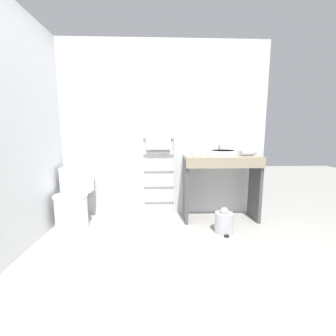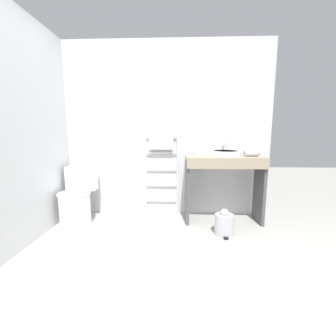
{
  "view_description": "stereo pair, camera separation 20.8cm",
  "coord_description": "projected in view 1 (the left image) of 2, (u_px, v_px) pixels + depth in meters",
  "views": [
    {
      "loc": [
        -0.01,
        -1.8,
        1.2
      ],
      "look_at": [
        0.09,
        0.87,
        0.77
      ],
      "focal_mm": 24.0,
      "sensor_mm": 36.0,
      "label": 1
    },
    {
      "loc": [
        0.19,
        -1.8,
        1.2
      ],
      "look_at": [
        0.09,
        0.87,
        0.77
      ],
      "focal_mm": 24.0,
      "sensor_mm": 36.0,
      "label": 2
    }
  ],
  "objects": [
    {
      "name": "hair_dryer",
      "position": [
        248.0,
        153.0,
        3.0
      ],
      "size": [
        0.22,
        0.18,
        0.07
      ],
      "color": "#B7B7BC",
      "rests_on": "vanity_counter"
    },
    {
      "name": "wall_side",
      "position": [
        27.0,
        130.0,
        2.41
      ],
      "size": [
        0.12,
        2.08,
        2.44
      ],
      "primitive_type": "cube",
      "color": "silver",
      "rests_on": "ground_plane"
    },
    {
      "name": "trash_bin",
      "position": [
        224.0,
        222.0,
        2.69
      ],
      "size": [
        0.22,
        0.25,
        0.32
      ],
      "color": "#B7B7BC",
      "rests_on": "ground_plane"
    },
    {
      "name": "vanity_counter",
      "position": [
        221.0,
        177.0,
        3.03
      ],
      "size": [
        1.0,
        0.44,
        0.89
      ],
      "color": "gray",
      "rests_on": "ground_plane"
    },
    {
      "name": "faucet",
      "position": [
        220.0,
        148.0,
        3.15
      ],
      "size": [
        0.02,
        0.1,
        0.14
      ],
      "color": "silver",
      "rests_on": "vanity_counter"
    },
    {
      "name": "toilet",
      "position": [
        73.0,
        203.0,
        2.87
      ],
      "size": [
        0.4,
        0.55,
        0.74
      ],
      "color": "white",
      "rests_on": "ground_plane"
    },
    {
      "name": "wall_back",
      "position": [
        160.0,
        131.0,
        3.21
      ],
      "size": [
        3.0,
        0.12,
        2.44
      ],
      "primitive_type": "cube",
      "color": "silver",
      "rests_on": "ground_plane"
    },
    {
      "name": "towel_radiator",
      "position": [
        159.0,
        157.0,
        3.17
      ],
      "size": [
        0.48,
        0.06,
        1.19
      ],
      "color": "white",
      "rests_on": "ground_plane"
    },
    {
      "name": "sink_basin",
      "position": [
        223.0,
        153.0,
        3.0
      ],
      "size": [
        0.38,
        0.38,
        0.07
      ],
      "color": "white",
      "rests_on": "vanity_counter"
    },
    {
      "name": "cup_near_wall",
      "position": [
        189.0,
        152.0,
        3.11
      ],
      "size": [
        0.08,
        0.08,
        0.08
      ],
      "color": "silver",
      "rests_on": "vanity_counter"
    },
    {
      "name": "cup_near_edge",
      "position": [
        195.0,
        152.0,
        3.07
      ],
      "size": [
        0.08,
        0.08,
        0.08
      ],
      "color": "silver",
      "rests_on": "vanity_counter"
    },
    {
      "name": "ground_plane",
      "position": [
        162.0,
        271.0,
        1.96
      ],
      "size": [
        12.0,
        12.0,
        0.0
      ],
      "primitive_type": "plane",
      "color": "#B2AFA8"
    }
  ]
}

